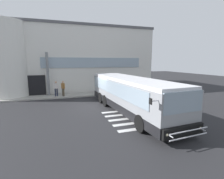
# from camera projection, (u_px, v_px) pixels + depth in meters

# --- Properties ---
(ground_plane) EXTENTS (80.00, 90.00, 0.02)m
(ground_plane) POSITION_uv_depth(u_px,v_px,m) (97.00, 105.00, 14.94)
(ground_plane) COLOR #232326
(ground_plane) RESTS_ON ground
(bay_paint_stripes) EXTENTS (4.40, 3.96, 0.01)m
(bay_paint_stripes) POSITION_uv_depth(u_px,v_px,m) (138.00, 117.00, 11.61)
(bay_paint_stripes) COLOR silver
(bay_paint_stripes) RESTS_ON ground
(terminal_building) EXTENTS (20.04, 13.80, 8.45)m
(terminal_building) POSITION_uv_depth(u_px,v_px,m) (76.00, 60.00, 24.86)
(terminal_building) COLOR silver
(terminal_building) RESTS_ON ground
(boarding_curb) EXTENTS (22.24, 2.00, 0.15)m
(boarding_curb) POSITION_uv_depth(u_px,v_px,m) (88.00, 94.00, 19.42)
(boarding_curb) COLOR #9E9B93
(boarding_curb) RESTS_ON ground
(entry_support_column) EXTENTS (0.28, 0.28, 4.79)m
(entry_support_column) POSITION_uv_depth(u_px,v_px,m) (48.00, 74.00, 18.24)
(entry_support_column) COLOR slate
(entry_support_column) RESTS_ON boarding_curb
(bus_main_foreground) EXTENTS (3.32, 11.49, 2.70)m
(bus_main_foreground) POSITION_uv_depth(u_px,v_px,m) (130.00, 95.00, 12.73)
(bus_main_foreground) COLOR gray
(bus_main_foreground) RESTS_ON ground
(passenger_near_column) EXTENTS (0.58, 0.29, 1.68)m
(passenger_near_column) POSITION_uv_depth(u_px,v_px,m) (56.00, 88.00, 17.91)
(passenger_near_column) COLOR #1E2338
(passenger_near_column) RESTS_ON boarding_curb
(passenger_by_doorway) EXTENTS (0.40, 0.50, 1.68)m
(passenger_by_doorway) POSITION_uv_depth(u_px,v_px,m) (63.00, 88.00, 18.05)
(passenger_by_doorway) COLOR #4C4233
(passenger_by_doorway) RESTS_ON boarding_curb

